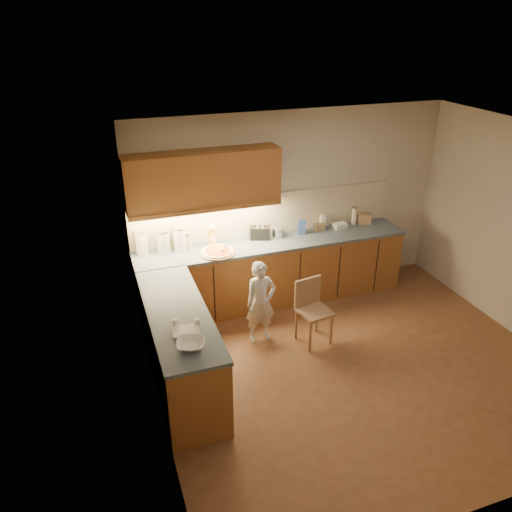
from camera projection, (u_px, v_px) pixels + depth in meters
The scene contains 24 objects.
room at pixel (369, 234), 5.09m from camera, with size 4.54×4.50×2.62m.
l_counter at pixel (246, 293), 6.41m from camera, with size 3.77×2.62×0.92m.
backsplash at pixel (266, 214), 6.87m from camera, with size 3.75×0.02×0.58m, color beige.
upper_cabinets at pixel (203, 179), 6.18m from camera, with size 1.95×0.36×0.73m.
pizza_on_board at pixel (218, 252), 6.41m from camera, with size 0.47×0.47×0.19m.
child at pixel (261, 302), 6.08m from camera, with size 0.39×0.26×1.07m, color silver.
wooden_chair at pixel (312, 306), 6.10m from camera, with size 0.42×0.42×0.82m.
mixing_bowl at pixel (191, 344), 4.61m from camera, with size 0.27×0.27×0.07m, color white.
canister_a at pixel (142, 242), 6.33m from camera, with size 0.17×0.17×0.33m.
canister_b at pixel (163, 241), 6.39m from camera, with size 0.18×0.18×0.31m.
canister_c at pixel (180, 238), 6.43m from camera, with size 0.18×0.18×0.33m.
canister_d at pixel (187, 241), 6.49m from camera, with size 0.14×0.14×0.23m.
oil_jug at pixel (212, 236), 6.58m from camera, with size 0.12×0.10×0.29m.
toaster at pixel (260, 233), 6.80m from camera, with size 0.30×0.23×0.18m.
steel_pot at pixel (278, 232), 6.87m from camera, with size 0.17×0.17×0.13m.
blue_box at pixel (302, 227), 6.95m from camera, with size 0.10×0.07×0.21m, color #3654A3.
card_box_a at pixel (320, 227), 7.08m from camera, with size 0.13×0.10×0.10m, color #987852.
white_bottle at pixel (322, 221), 7.13m from camera, with size 0.07×0.07×0.20m, color white.
flat_pack at pixel (340, 226), 7.15m from camera, with size 0.19×0.13×0.07m, color white.
tall_jar at pixel (354, 216), 7.25m from camera, with size 0.08×0.08×0.26m.
card_box_b at pixel (364, 218), 7.31m from camera, with size 0.19×0.15×0.15m, color #A27F57.
dough_cloth at pixel (186, 331), 4.84m from camera, with size 0.27×0.21×0.02m, color white.
spice_jar_a at pixel (175, 323), 4.91m from camera, with size 0.06×0.06×0.08m, color white.
spice_jar_b at pixel (197, 322), 4.93m from camera, with size 0.06×0.06×0.08m, color silver.
Camera 1 is at (-2.62, -4.03, 3.71)m, focal length 35.00 mm.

